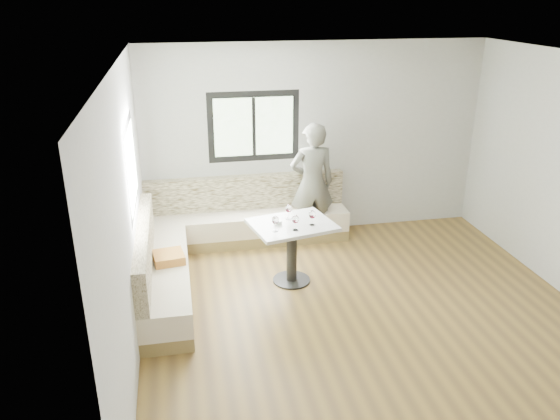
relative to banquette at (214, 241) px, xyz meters
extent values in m
cube|color=brown|center=(1.59, -1.63, -0.33)|extent=(5.00, 5.00, 0.01)
cube|color=white|center=(1.59, -1.63, 2.47)|extent=(5.00, 5.00, 0.01)
cube|color=#B7B7B2|center=(1.59, 0.87, 1.07)|extent=(5.00, 0.01, 2.80)
cube|color=#B7B7B2|center=(1.59, -4.13, 1.07)|extent=(5.00, 0.01, 2.80)
cube|color=#B7B7B2|center=(-0.91, -1.63, 1.07)|extent=(0.01, 5.00, 2.80)
cube|color=black|center=(0.69, 0.86, 1.32)|extent=(1.30, 0.02, 1.00)
cube|color=black|center=(-0.90, -0.73, 1.32)|extent=(0.02, 1.30, 1.00)
cube|color=olive|center=(0.54, 0.59, -0.25)|extent=(2.90, 0.55, 0.16)
cube|color=beige|center=(0.54, 0.59, -0.03)|extent=(2.90, 0.55, 0.29)
cube|color=#EFE4C2|center=(0.54, 0.80, 0.37)|extent=(2.90, 0.14, 0.50)
cube|color=olive|center=(-0.64, -0.81, -0.25)|extent=(0.55, 2.25, 0.16)
cube|color=beige|center=(-0.64, -0.81, -0.03)|extent=(0.55, 2.25, 0.29)
cube|color=#EFE4C2|center=(-0.84, -0.81, 0.37)|extent=(0.14, 2.25, 0.50)
cube|color=gold|center=(-0.58, -0.72, 0.17)|extent=(0.39, 0.39, 0.10)
cylinder|color=black|center=(0.91, -0.67, -0.32)|extent=(0.47, 0.47, 0.02)
cylinder|color=black|center=(0.91, -0.67, 0.05)|extent=(0.13, 0.13, 0.75)
cube|color=silver|center=(0.91, -0.67, 0.44)|extent=(1.11, 0.95, 0.04)
imported|color=#5D5E54|center=(1.46, 0.50, 0.55)|extent=(0.64, 0.42, 1.76)
cylinder|color=white|center=(0.74, -0.65, 0.49)|extent=(0.10, 0.10, 0.04)
sphere|color=black|center=(0.76, -0.64, 0.50)|extent=(0.02, 0.02, 0.02)
sphere|color=black|center=(0.73, -0.64, 0.50)|extent=(0.02, 0.02, 0.02)
sphere|color=black|center=(0.74, -0.66, 0.50)|extent=(0.02, 0.02, 0.02)
cylinder|color=white|center=(0.67, -0.86, 0.47)|extent=(0.06, 0.06, 0.01)
cylinder|color=white|center=(0.67, -0.86, 0.51)|extent=(0.01, 0.01, 0.08)
ellipsoid|color=white|center=(0.67, -0.86, 0.60)|extent=(0.09, 0.09, 0.10)
cylinder|color=#480310|center=(0.67, -0.86, 0.58)|extent=(0.06, 0.06, 0.02)
cylinder|color=white|center=(0.91, -0.88, 0.47)|extent=(0.06, 0.06, 0.01)
cylinder|color=white|center=(0.91, -0.88, 0.51)|extent=(0.01, 0.01, 0.08)
ellipsoid|color=white|center=(0.91, -0.88, 0.60)|extent=(0.09, 0.09, 0.10)
cylinder|color=#480310|center=(0.91, -0.88, 0.58)|extent=(0.06, 0.06, 0.02)
cylinder|color=white|center=(1.14, -0.77, 0.47)|extent=(0.06, 0.06, 0.01)
cylinder|color=white|center=(1.14, -0.77, 0.51)|extent=(0.01, 0.01, 0.08)
ellipsoid|color=white|center=(1.14, -0.77, 0.60)|extent=(0.09, 0.09, 0.10)
cylinder|color=#480310|center=(1.14, -0.77, 0.58)|extent=(0.06, 0.06, 0.02)
cylinder|color=white|center=(0.90, -0.53, 0.47)|extent=(0.06, 0.06, 0.01)
cylinder|color=white|center=(0.90, -0.53, 0.51)|extent=(0.01, 0.01, 0.08)
ellipsoid|color=white|center=(0.90, -0.53, 0.60)|extent=(0.09, 0.09, 0.10)
cylinder|color=#480310|center=(0.90, -0.53, 0.58)|extent=(0.06, 0.06, 0.02)
camera|label=1|loc=(-0.40, -6.63, 3.09)|focal=35.00mm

